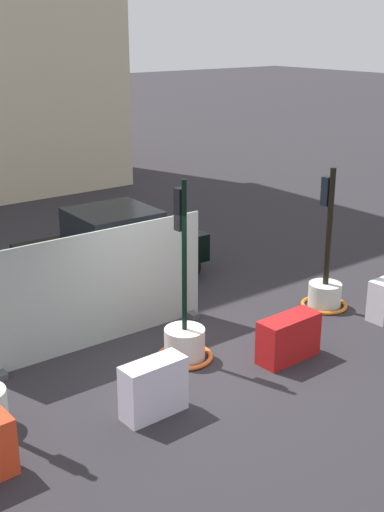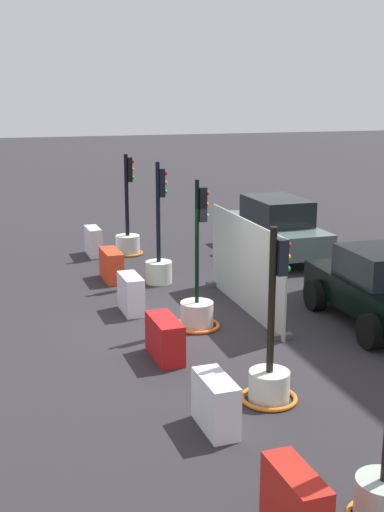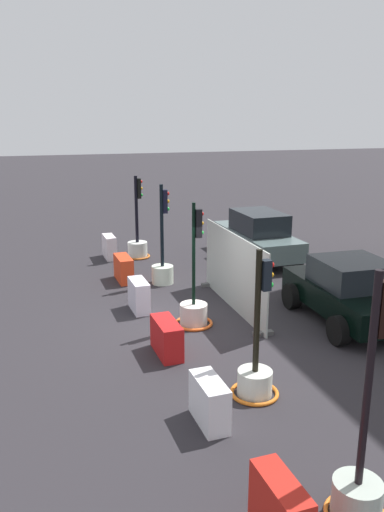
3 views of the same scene
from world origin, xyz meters
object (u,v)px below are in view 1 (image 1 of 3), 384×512
at_px(traffic_light_2, 184,336).
at_px(car_black_sedan, 113,246).
at_px(traffic_light_3, 325,285).
at_px(construction_barrier_3, 289,338).
at_px(construction_barrier_2, 154,388).

xyz_separation_m(traffic_light_2, car_black_sedan, (0.93, 3.83, 0.39)).
distance_m(traffic_light_2, traffic_light_3, 3.53).
distance_m(traffic_light_3, car_black_sedan, 4.57).
bearing_deg(traffic_light_2, car_black_sedan, 76.37).
relative_size(traffic_light_3, construction_barrier_3, 2.47).
distance_m(traffic_light_2, construction_barrier_2, 1.76).
bearing_deg(construction_barrier_3, car_black_sedan, 95.29).
height_order(construction_barrier_2, construction_barrier_3, construction_barrier_2).
distance_m(traffic_light_3, construction_barrier_3, 2.44).
bearing_deg(traffic_light_2, construction_barrier_3, -37.52).
height_order(traffic_light_2, traffic_light_3, traffic_light_2).
relative_size(construction_barrier_2, construction_barrier_3, 0.86).
relative_size(traffic_light_2, construction_barrier_3, 2.70).
height_order(traffic_light_2, construction_barrier_2, traffic_light_2).
relative_size(traffic_light_2, construction_barrier_2, 3.14).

